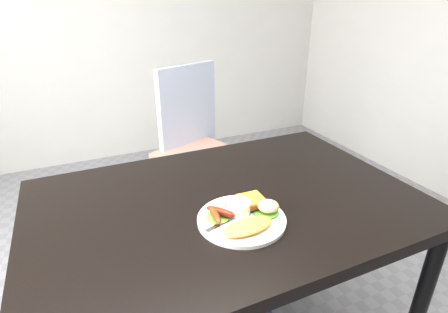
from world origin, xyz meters
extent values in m
cube|color=black|center=(0.00, 0.00, 0.73)|extent=(1.20, 0.80, 0.04)
cube|color=tan|center=(0.26, 0.95, 0.45)|extent=(0.56, 0.56, 0.05)
imported|color=navy|center=(0.15, 0.45, 0.71)|extent=(0.58, 0.47, 1.42)
cylinder|color=white|center=(-0.01, -0.13, 0.76)|extent=(0.25, 0.25, 0.01)
ellipsoid|color=green|center=(-0.07, -0.10, 0.77)|extent=(0.10, 0.09, 0.01)
ellipsoid|color=#318E20|center=(0.06, -0.14, 0.77)|extent=(0.08, 0.07, 0.01)
ellipsoid|color=gold|center=(-0.02, -0.18, 0.77)|extent=(0.15, 0.08, 0.02)
ellipsoid|color=brown|center=(-0.09, -0.11, 0.78)|extent=(0.03, 0.09, 0.02)
ellipsoid|color=maroon|center=(-0.07, -0.10, 0.78)|extent=(0.07, 0.09, 0.02)
cylinder|color=white|center=(-0.01, -0.10, 0.78)|extent=(0.09, 0.09, 0.04)
cube|color=brown|center=(0.02, -0.08, 0.77)|extent=(0.11, 0.11, 0.01)
cube|color=brown|center=(0.04, -0.09, 0.78)|extent=(0.08, 0.08, 0.01)
ellipsoid|color=beige|center=(0.07, -0.14, 0.79)|extent=(0.08, 0.07, 0.03)
cube|color=#ADAFB7|center=(-0.04, -0.12, 0.76)|extent=(0.18, 0.07, 0.00)
camera|label=1|loc=(-0.40, -0.86, 1.33)|focal=28.00mm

